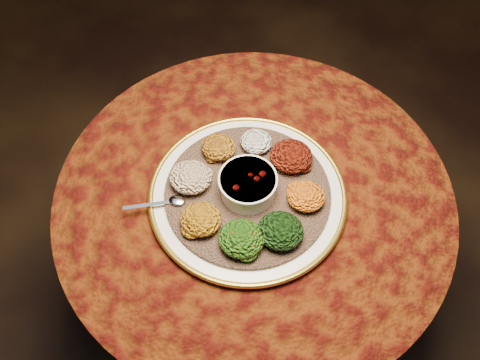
# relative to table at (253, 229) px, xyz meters

# --- Properties ---
(table) EXTENTS (0.96, 0.96, 0.73)m
(table) POSITION_rel_table_xyz_m (0.00, 0.00, 0.00)
(table) COLOR black
(table) RESTS_ON ground
(platter) EXTENTS (0.59, 0.59, 0.02)m
(platter) POSITION_rel_table_xyz_m (-0.01, -0.02, 0.19)
(platter) COLOR silver
(platter) RESTS_ON table
(injera) EXTENTS (0.51, 0.51, 0.01)m
(injera) POSITION_rel_table_xyz_m (-0.01, -0.02, 0.20)
(injera) COLOR brown
(injera) RESTS_ON platter
(stew_bowl) EXTENTS (0.14, 0.14, 0.06)m
(stew_bowl) POSITION_rel_table_xyz_m (-0.01, -0.02, 0.24)
(stew_bowl) COLOR white
(stew_bowl) RESTS_ON injera
(spoon) EXTENTS (0.14, 0.06, 0.01)m
(spoon) POSITION_rel_table_xyz_m (-0.18, -0.08, 0.21)
(spoon) COLOR silver
(spoon) RESTS_ON injera
(portion_ayib) EXTENTS (0.08, 0.07, 0.04)m
(portion_ayib) POSITION_rel_table_xyz_m (-0.02, 0.12, 0.23)
(portion_ayib) COLOR white
(portion_ayib) RESTS_ON injera
(portion_kitfo) EXTENTS (0.10, 0.10, 0.05)m
(portion_kitfo) POSITION_rel_table_xyz_m (0.07, 0.09, 0.23)
(portion_kitfo) COLOR black
(portion_kitfo) RESTS_ON injera
(portion_tikil) EXTENTS (0.09, 0.08, 0.04)m
(portion_tikil) POSITION_rel_table_xyz_m (0.12, -0.01, 0.23)
(portion_tikil) COLOR #CB6D10
(portion_tikil) RESTS_ON injera
(portion_gomen) EXTENTS (0.10, 0.10, 0.05)m
(portion_gomen) POSITION_rel_table_xyz_m (0.08, -0.11, 0.23)
(portion_gomen) COLOR black
(portion_gomen) RESTS_ON injera
(portion_mixveg) EXTENTS (0.10, 0.10, 0.05)m
(portion_mixveg) POSITION_rel_table_xyz_m (0.00, -0.15, 0.23)
(portion_mixveg) COLOR #A7420A
(portion_mixveg) RESTS_ON injera
(portion_kik) EXTENTS (0.09, 0.09, 0.04)m
(portion_kik) POSITION_rel_table_xyz_m (-0.10, -0.12, 0.23)
(portion_kik) COLOR #A36C0E
(portion_kik) RESTS_ON injera
(portion_timatim) EXTENTS (0.10, 0.09, 0.05)m
(portion_timatim) POSITION_rel_table_xyz_m (-0.15, -0.02, 0.23)
(portion_timatim) COLOR maroon
(portion_timatim) RESTS_ON injera
(portion_shiro) EXTENTS (0.08, 0.08, 0.04)m
(portion_shiro) POSITION_rel_table_xyz_m (-0.10, 0.08, 0.23)
(portion_shiro) COLOR #9B6812
(portion_shiro) RESTS_ON injera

